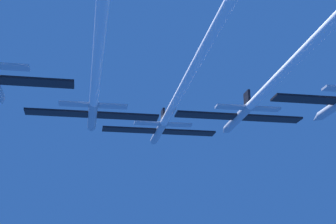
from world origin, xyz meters
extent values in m
cylinder|color=#B2BAC6|center=(0.43, 0.88, 0.47)|extent=(1.24, 11.30, 1.24)
cone|color=#B2BAC6|center=(0.43, 7.77, 0.47)|extent=(1.22, 2.49, 1.22)
ellipsoid|color=black|center=(0.43, 3.37, 1.00)|extent=(0.87, 2.26, 0.62)
cube|color=black|center=(-4.49, 0.31, 0.47)|extent=(8.59, 2.49, 0.27)
cube|color=black|center=(5.35, 0.31, 0.47)|extent=(8.59, 2.49, 0.27)
cube|color=black|center=(0.43, -3.64, 2.00)|extent=(0.33, 2.03, 1.81)
cube|color=#B2BAC6|center=(-2.13, -3.87, 0.47)|extent=(3.87, 1.49, 0.27)
cube|color=#B2BAC6|center=(2.98, -3.87, 0.47)|extent=(3.87, 1.49, 0.27)
cylinder|color=white|center=(0.43, -28.84, 0.47)|extent=(1.12, 48.14, 1.12)
cylinder|color=#B2BAC6|center=(-10.57, -9.97, -0.70)|extent=(1.24, 11.30, 1.24)
cone|color=#B2BAC6|center=(-10.57, -3.07, -0.70)|extent=(1.22, 2.49, 1.22)
ellipsoid|color=black|center=(-10.57, -7.48, -0.17)|extent=(0.87, 2.26, 0.62)
cube|color=black|center=(-15.49, -10.53, -0.70)|extent=(8.59, 2.49, 0.27)
cube|color=black|center=(-5.66, -10.53, -0.70)|extent=(8.59, 2.49, 0.27)
cube|color=black|center=(-10.57, -14.49, 0.83)|extent=(0.33, 2.03, 1.81)
cube|color=#B2BAC6|center=(-13.13, -14.72, -0.70)|extent=(3.87, 1.49, 0.27)
cube|color=#B2BAC6|center=(-8.02, -14.72, -0.70)|extent=(3.87, 1.49, 0.27)
cylinder|color=white|center=(-10.57, -37.34, -0.70)|extent=(1.12, 43.45, 1.12)
cylinder|color=#B2BAC6|center=(10.23, -11.18, -0.34)|extent=(1.24, 11.30, 1.24)
cone|color=#B2BAC6|center=(10.23, -4.28, -0.34)|extent=(1.22, 2.49, 1.22)
ellipsoid|color=black|center=(10.23, -8.69, 0.19)|extent=(0.87, 2.26, 0.62)
cube|color=black|center=(5.32, -11.74, -0.34)|extent=(8.59, 2.49, 0.27)
cube|color=black|center=(15.15, -11.74, -0.34)|extent=(8.59, 2.49, 0.27)
cube|color=black|center=(10.23, -15.70, 1.18)|extent=(0.33, 2.03, 1.81)
cube|color=#B2BAC6|center=(7.68, -15.92, -0.34)|extent=(3.87, 1.49, 0.27)
cube|color=#B2BAC6|center=(12.79, -15.92, -0.34)|extent=(3.87, 1.49, 0.27)
cylinder|color=white|center=(10.23, -38.64, -0.34)|extent=(1.12, 43.63, 1.12)
cone|color=#B2BAC6|center=(-22.23, -14.79, -0.81)|extent=(1.22, 2.49, 1.22)
cube|color=black|center=(-17.31, -22.26, -0.81)|extent=(8.59, 2.49, 0.27)
cube|color=#B2BAC6|center=(-19.67, -26.44, -0.81)|extent=(3.87, 1.49, 0.27)
cone|color=#B2BAC6|center=(20.80, -14.48, -0.85)|extent=(1.22, 2.49, 1.22)
ellipsoid|color=black|center=(20.80, -18.89, -0.32)|extent=(0.87, 2.26, 0.62)
cube|color=black|center=(15.88, -21.94, -0.85)|extent=(8.59, 2.49, 0.27)
camera|label=1|loc=(-11.45, -79.47, -22.58)|focal=55.01mm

